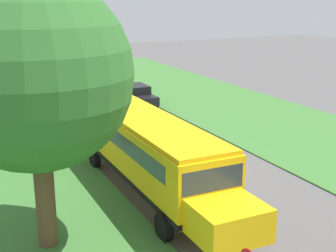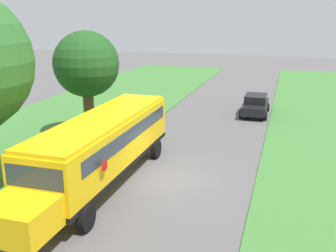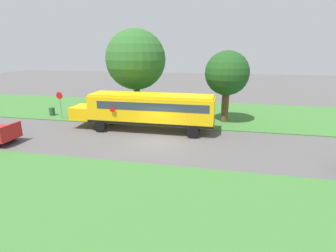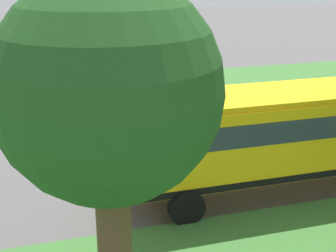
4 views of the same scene
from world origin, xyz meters
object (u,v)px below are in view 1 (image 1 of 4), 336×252
object	(u,v)px
oak_tree_beside_bus	(31,72)
car_black_nearest	(136,94)
oak_tree_roadside_mid	(20,68)
school_bus	(151,149)

from	to	relation	value
oak_tree_beside_bus	car_black_nearest	bearing A→B (deg)	59.57
car_black_nearest	oak_tree_roadside_mid	bearing A→B (deg)	-137.11
oak_tree_roadside_mid	oak_tree_beside_bus	bearing A→B (deg)	-96.27
school_bus	car_black_nearest	size ratio (longest dim) A/B	2.82
oak_tree_roadside_mid	school_bus	bearing A→B (deg)	-58.35
school_bus	car_black_nearest	bearing A→B (deg)	70.15
car_black_nearest	oak_tree_roadside_mid	distance (m)	13.60
school_bus	oak_tree_roadside_mid	bearing A→B (deg)	121.65
school_bus	oak_tree_roadside_mid	xyz separation A→B (m)	(-4.01, 6.51, 2.75)
car_black_nearest	oak_tree_beside_bus	xyz separation A→B (m)	(-10.57, -18.00, 4.96)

